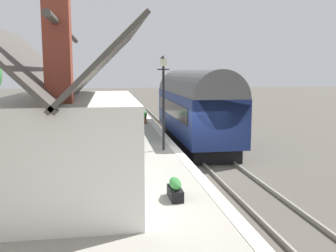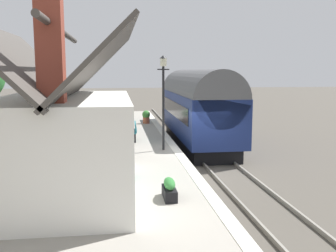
# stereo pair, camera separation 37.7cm
# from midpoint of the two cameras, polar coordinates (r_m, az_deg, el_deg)

# --- Properties ---
(ground_plane) EXTENTS (160.00, 160.00, 0.00)m
(ground_plane) POSITION_cam_midpoint_polar(r_m,az_deg,el_deg) (16.51, 4.71, -6.64)
(ground_plane) COLOR #4C473F
(platform) EXTENTS (32.00, 6.06, 0.91)m
(platform) POSITION_cam_midpoint_polar(r_m,az_deg,el_deg) (15.95, -9.55, -5.57)
(platform) COLOR gray
(platform) RESTS_ON ground
(platform_edge_coping) EXTENTS (32.00, 0.36, 0.02)m
(platform_edge_coping) POSITION_cam_midpoint_polar(r_m,az_deg,el_deg) (16.06, 0.65, -3.66)
(platform_edge_coping) COLOR beige
(platform_edge_coping) RESTS_ON platform
(rail_near) EXTENTS (52.00, 0.08, 0.14)m
(rail_near) POSITION_cam_midpoint_polar(r_m,az_deg,el_deg) (16.94, 10.08, -6.11)
(rail_near) COLOR gray
(rail_near) RESTS_ON ground
(rail_far) EXTENTS (52.00, 0.08, 0.14)m
(rail_far) POSITION_cam_midpoint_polar(r_m,az_deg,el_deg) (16.54, 5.33, -6.38)
(rail_far) COLOR gray
(rail_far) RESTS_ON ground
(train) EXTENTS (10.79, 2.73, 4.32)m
(train) POSITION_cam_midpoint_polar(r_m,az_deg,el_deg) (21.81, 3.54, 2.95)
(train) COLOR black
(train) RESTS_ON ground
(station_building) EXTENTS (6.53, 3.75, 5.47)m
(station_building) POSITION_cam_midpoint_polar(r_m,az_deg,el_deg) (10.71, -15.46, -1.94)
(station_building) COLOR white
(station_building) RESTS_ON platform
(bench_mid_platform) EXTENTS (1.41, 0.45, 0.88)m
(bench_mid_platform) POSITION_cam_midpoint_polar(r_m,az_deg,el_deg) (25.92, -7.20, 1.89)
(bench_mid_platform) COLOR #26727F
(bench_mid_platform) RESTS_ON platform
(bench_platform_end) EXTENTS (1.42, 0.49, 0.88)m
(bench_platform_end) POSITION_cam_midpoint_polar(r_m,az_deg,el_deg) (18.29, -5.98, -0.74)
(bench_platform_end) COLOR #26727F
(bench_platform_end) RESTS_ON platform
(bench_near_building) EXTENTS (1.42, 0.49, 0.88)m
(bench_near_building) POSITION_cam_midpoint_polar(r_m,az_deg,el_deg) (21.50, -7.23, 0.59)
(bench_near_building) COLOR #26727F
(bench_near_building) RESTS_ON platform
(planter_bench_right) EXTENTS (0.83, 0.32, 0.55)m
(planter_bench_right) POSITION_cam_midpoint_polar(r_m,az_deg,el_deg) (10.09, 0.00, -9.42)
(planter_bench_right) COLOR black
(planter_bench_right) RESTS_ON platform
(planter_edge_near) EXTENTS (0.66, 0.66, 0.83)m
(planter_edge_near) POSITION_cam_midpoint_polar(r_m,az_deg,el_deg) (23.75, -14.21, 1.10)
(planter_edge_near) COLOR teal
(planter_edge_near) RESTS_ON platform
(planter_edge_far) EXTENTS (0.51, 0.51, 0.79)m
(planter_edge_far) POSITION_cam_midpoint_polar(r_m,az_deg,el_deg) (16.03, -11.65, -2.23)
(planter_edge_far) COLOR #9E5138
(planter_edge_far) RESTS_ON platform
(planter_by_door) EXTENTS (0.50, 0.50, 0.83)m
(planter_by_door) POSITION_cam_midpoint_polar(r_m,az_deg,el_deg) (24.27, -4.19, 1.41)
(planter_by_door) COLOR #9E5138
(planter_by_door) RESTS_ON platform
(planter_corner_building) EXTENTS (0.90, 0.32, 0.56)m
(planter_corner_building) POSITION_cam_midpoint_polar(r_m,az_deg,el_deg) (23.78, -7.92, 0.80)
(planter_corner_building) COLOR #9E5138
(planter_corner_building) RESTS_ON platform
(lamp_post_platform) EXTENTS (0.32, 0.50, 3.97)m
(lamp_post_platform) POSITION_cam_midpoint_polar(r_m,az_deg,el_deg) (15.85, -1.38, 6.16)
(lamp_post_platform) COLOR black
(lamp_post_platform) RESTS_ON platform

